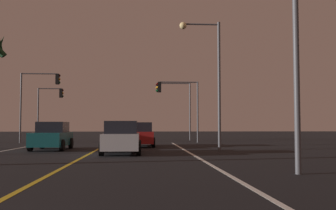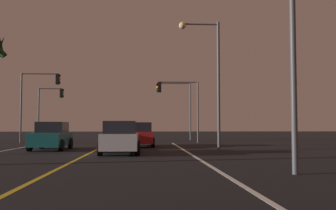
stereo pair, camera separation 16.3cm
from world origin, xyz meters
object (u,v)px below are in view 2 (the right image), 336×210
object	(u,v)px
traffic_light_near_left	(40,91)
traffic_light_near_right	(178,97)
street_lamp_right_far	(209,68)
traffic_light_far_left	(51,102)
car_lead_same_lane	(120,138)
street_lamp_right_near	(277,17)
traffic_light_far_right	(174,98)
car_oncoming	(52,136)
car_ahead_far	(140,135)

from	to	relation	value
traffic_light_near_left	traffic_light_near_right	bearing A→B (deg)	-0.00
traffic_light_near_right	street_lamp_right_far	distance (m)	10.32
traffic_light_far_left	street_lamp_right_far	world-z (taller)	street_lamp_right_far
car_lead_same_lane	traffic_light_far_left	size ratio (longest dim) A/B	0.82
car_lead_same_lane	street_lamp_right_near	size ratio (longest dim) A/B	0.58
traffic_light_far_right	traffic_light_far_left	bearing A→B (deg)	0.00
traffic_light_near_left	street_lamp_right_near	bearing A→B (deg)	-59.61
traffic_light_near_right	traffic_light_far_right	size ratio (longest dim) A/B	0.92
car_oncoming	car_lead_same_lane	bearing A→B (deg)	49.78
car_ahead_far	car_lead_same_lane	xyz separation A→B (m)	(-0.92, -7.21, 0.00)
traffic_light_far_left	traffic_light_far_right	bearing A→B (deg)	0.00
car_lead_same_lane	traffic_light_near_left	xyz separation A→B (m)	(-7.71, 13.26, 3.59)
traffic_light_near_right	traffic_light_near_left	distance (m)	11.86
traffic_light_far_right	street_lamp_right_far	xyz separation A→B (m)	(0.92, -15.72, 0.70)
traffic_light_far_right	street_lamp_right_far	bearing A→B (deg)	93.35
car_ahead_far	car_oncoming	bearing A→B (deg)	123.23
traffic_light_far_right	street_lamp_right_near	bearing A→B (deg)	92.13
car_ahead_far	car_oncoming	size ratio (longest dim) A/B	1.00
car_ahead_far	street_lamp_right_near	distance (m)	17.15
traffic_light_far_left	street_lamp_right_far	xyz separation A→B (m)	(13.22, -15.72, 1.17)
street_lamp_right_near	street_lamp_right_far	xyz separation A→B (m)	(-0.11, 11.94, 0.24)
traffic_light_near_right	street_lamp_right_near	bearing A→B (deg)	92.94
traffic_light_near_right	traffic_light_far_left	bearing A→B (deg)	-24.28
car_oncoming	traffic_light_far_left	xyz separation A→B (m)	(-3.65, 15.04, 3.03)
traffic_light_far_right	traffic_light_far_left	distance (m)	12.31
traffic_light_near_right	street_lamp_right_near	size ratio (longest dim) A/B	0.71
car_oncoming	street_lamp_right_far	bearing A→B (deg)	85.97
traffic_light_far_right	street_lamp_right_far	world-z (taller)	street_lamp_right_far
traffic_light_near_left	street_lamp_right_far	world-z (taller)	street_lamp_right_far
car_lead_same_lane	traffic_light_near_right	xyz separation A→B (m)	(4.14, 13.26, 3.17)
traffic_light_far_left	traffic_light_near_right	bearing A→B (deg)	-24.28
car_oncoming	traffic_light_far_right	distance (m)	17.70
car_ahead_far	traffic_light_far_right	size ratio (longest dim) A/B	0.74
car_ahead_far	traffic_light_near_right	bearing A→B (deg)	-27.98
car_lead_same_lane	street_lamp_right_near	distance (m)	11.07
car_ahead_far	traffic_light_near_right	size ratio (longest dim) A/B	0.81
car_lead_same_lane	street_lamp_right_far	world-z (taller)	street_lamp_right_far
car_ahead_far	street_lamp_right_near	bearing A→B (deg)	-164.87
traffic_light_near_left	traffic_light_far_right	world-z (taller)	traffic_light_near_left
street_lamp_right_far	traffic_light_far_left	bearing A→B (deg)	-49.92
car_ahead_far	traffic_light_near_left	distance (m)	11.14
traffic_light_far_left	street_lamp_right_far	distance (m)	20.57
car_oncoming	traffic_light_far_right	bearing A→B (deg)	150.08
traffic_light_far_left	street_lamp_right_near	world-z (taller)	street_lamp_right_near
traffic_light_near_right	traffic_light_far_right	bearing A→B (deg)	-91.17
traffic_light_near_right	traffic_light_near_left	size ratio (longest dim) A/B	0.89
street_lamp_right_far	traffic_light_far_right	bearing A→B (deg)	-86.65
car_ahead_far	street_lamp_right_near	xyz separation A→B (m)	(4.35, -16.11, 3.96)
traffic_light_near_right	traffic_light_far_left	xyz separation A→B (m)	(-12.19, 5.50, -0.14)
traffic_light_near_right	car_ahead_far	bearing A→B (deg)	62.02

